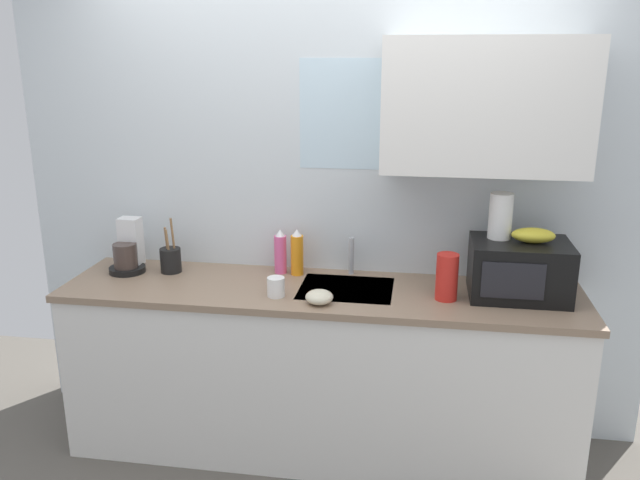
% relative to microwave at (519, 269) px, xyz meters
% --- Properties ---
extents(kitchen_wall_assembly, '(3.35, 0.42, 2.50)m').
position_rel_microwave_xyz_m(kitchen_wall_assembly, '(-0.82, 0.26, 0.32)').
color(kitchen_wall_assembly, silver).
rests_on(kitchen_wall_assembly, ground).
extents(counter_unit, '(2.58, 0.63, 0.90)m').
position_rel_microwave_xyz_m(counter_unit, '(-0.95, -0.05, -0.58)').
color(counter_unit, white).
rests_on(counter_unit, ground).
extents(sink_faucet, '(0.03, 0.03, 0.20)m').
position_rel_microwave_xyz_m(sink_faucet, '(-0.82, 0.19, -0.04)').
color(sink_faucet, '#B2B5BA').
rests_on(sink_faucet, counter_unit).
extents(microwave, '(0.46, 0.35, 0.27)m').
position_rel_microwave_xyz_m(microwave, '(0.00, 0.00, 0.00)').
color(microwave, black).
rests_on(microwave, counter_unit).
extents(banana_bunch, '(0.20, 0.11, 0.07)m').
position_rel_microwave_xyz_m(banana_bunch, '(0.05, 0.00, 0.17)').
color(banana_bunch, gold).
rests_on(banana_bunch, microwave).
extents(paper_towel_roll, '(0.11, 0.11, 0.22)m').
position_rel_microwave_xyz_m(paper_towel_roll, '(-0.10, 0.05, 0.24)').
color(paper_towel_roll, white).
rests_on(paper_towel_roll, microwave).
extents(coffee_maker, '(0.19, 0.21, 0.28)m').
position_rel_microwave_xyz_m(coffee_maker, '(-2.01, 0.06, -0.03)').
color(coffee_maker, black).
rests_on(coffee_maker, counter_unit).
extents(dish_soap_bottle_orange, '(0.07, 0.07, 0.25)m').
position_rel_microwave_xyz_m(dish_soap_bottle_orange, '(-1.10, 0.14, -0.02)').
color(dish_soap_bottle_orange, orange).
rests_on(dish_soap_bottle_orange, counter_unit).
extents(dish_soap_bottle_pink, '(0.06, 0.06, 0.24)m').
position_rel_microwave_xyz_m(dish_soap_bottle_pink, '(-1.20, 0.15, -0.02)').
color(dish_soap_bottle_pink, '#E55999').
rests_on(dish_soap_bottle_pink, counter_unit).
extents(cereal_canister, '(0.10, 0.10, 0.22)m').
position_rel_microwave_xyz_m(cereal_canister, '(-0.34, -0.10, -0.02)').
color(cereal_canister, red).
rests_on(cereal_canister, counter_unit).
extents(mug_white, '(0.08, 0.08, 0.09)m').
position_rel_microwave_xyz_m(mug_white, '(-1.14, -0.19, -0.09)').
color(mug_white, white).
rests_on(mug_white, counter_unit).
extents(utensil_crock, '(0.11, 0.11, 0.29)m').
position_rel_microwave_xyz_m(utensil_crock, '(-1.78, 0.07, -0.07)').
color(utensil_crock, black).
rests_on(utensil_crock, counter_unit).
extents(small_bowl, '(0.13, 0.13, 0.06)m').
position_rel_microwave_xyz_m(small_bowl, '(-0.92, -0.25, -0.10)').
color(small_bowl, beige).
rests_on(small_bowl, counter_unit).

